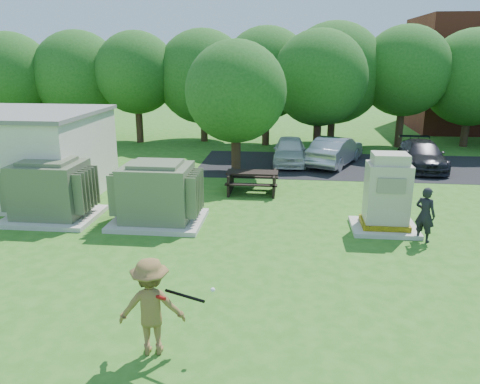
# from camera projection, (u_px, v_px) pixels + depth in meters

# --- Properties ---
(ground) EXTENTS (120.00, 120.00, 0.00)m
(ground) POSITION_uv_depth(u_px,v_px,m) (222.00, 292.00, 11.12)
(ground) COLOR #2D6619
(ground) RESTS_ON ground
(parking_strip) EXTENTS (20.00, 6.00, 0.01)m
(parking_strip) POSITION_uv_depth(u_px,v_px,m) (400.00, 167.00, 23.26)
(parking_strip) COLOR #232326
(parking_strip) RESTS_ON ground
(transformer_left) EXTENTS (3.00, 2.40, 2.07)m
(transformer_left) POSITION_uv_depth(u_px,v_px,m) (51.00, 191.00, 15.80)
(transformer_left) COLOR beige
(transformer_left) RESTS_ON ground
(transformer_right) EXTENTS (3.00, 2.40, 2.07)m
(transformer_right) POSITION_uv_depth(u_px,v_px,m) (157.00, 195.00, 15.42)
(transformer_right) COLOR beige
(transformer_right) RESTS_ON ground
(generator_cabinet) EXTENTS (2.06, 1.68, 2.50)m
(generator_cabinet) POSITION_uv_depth(u_px,v_px,m) (387.00, 197.00, 14.73)
(generator_cabinet) COLOR beige
(generator_cabinet) RESTS_ON ground
(picnic_table) EXTENTS (2.06, 1.54, 0.88)m
(picnic_table) POSITION_uv_depth(u_px,v_px,m) (252.00, 180.00, 18.88)
(picnic_table) COLOR black
(picnic_table) RESTS_ON ground
(batter) EXTENTS (1.33, 0.90, 1.91)m
(batter) POSITION_uv_depth(u_px,v_px,m) (151.00, 307.00, 8.65)
(batter) COLOR brown
(batter) RESTS_ON ground
(person_by_generator) EXTENTS (0.73, 0.71, 1.69)m
(person_by_generator) POSITION_uv_depth(u_px,v_px,m) (425.00, 215.00, 13.91)
(person_by_generator) COLOR black
(person_by_generator) RESTS_ON ground
(car_white) EXTENTS (1.63, 4.02, 1.37)m
(car_white) POSITION_uv_depth(u_px,v_px,m) (290.00, 150.00, 23.85)
(car_white) COLOR white
(car_white) RESTS_ON ground
(car_silver_a) EXTENTS (3.21, 4.66, 1.45)m
(car_silver_a) POSITION_uv_depth(u_px,v_px,m) (335.00, 151.00, 23.55)
(car_silver_a) COLOR #A4A4A9
(car_silver_a) RESTS_ON ground
(car_dark) EXTENTS (2.01, 4.58, 1.31)m
(car_dark) POSITION_uv_depth(u_px,v_px,m) (422.00, 155.00, 22.93)
(car_dark) COLOR black
(car_dark) RESTS_ON ground
(batting_equipment) EXTENTS (1.05, 0.54, 0.10)m
(batting_equipment) POSITION_uv_depth(u_px,v_px,m) (184.00, 295.00, 8.47)
(batting_equipment) COLOR black
(batting_equipment) RESTS_ON ground
(tree_row) EXTENTS (41.30, 13.30, 7.30)m
(tree_row) POSITION_uv_depth(u_px,v_px,m) (296.00, 76.00, 27.38)
(tree_row) COLOR #47301E
(tree_row) RESTS_ON ground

